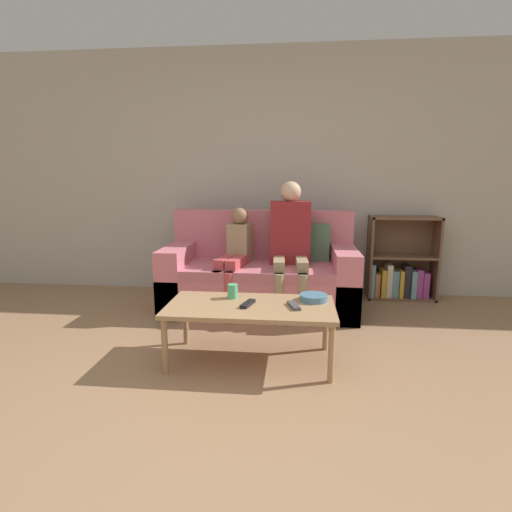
% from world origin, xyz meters
% --- Properties ---
extents(ground_plane, '(22.00, 22.00, 0.00)m').
position_xyz_m(ground_plane, '(0.00, 0.00, 0.00)').
color(ground_plane, '#997251').
extents(wall_back, '(12.00, 0.06, 2.60)m').
position_xyz_m(wall_back, '(0.00, 2.71, 1.30)').
color(wall_back, '#B7B2A8').
rests_on(wall_back, ground_plane).
extents(couch, '(1.80, 0.85, 0.94)m').
position_xyz_m(couch, '(0.10, 2.05, 0.31)').
color(couch, '#D1707F').
rests_on(couch, ground_plane).
extents(bookshelf, '(0.69, 0.28, 0.87)m').
position_xyz_m(bookshelf, '(1.52, 2.55, 0.33)').
color(bookshelf, brown).
rests_on(bookshelf, ground_plane).
extents(coffee_table, '(1.14, 0.57, 0.41)m').
position_xyz_m(coffee_table, '(0.13, 0.89, 0.37)').
color(coffee_table, '#A87F56').
rests_on(coffee_table, ground_plane).
extents(person_adult, '(0.38, 0.61, 1.23)m').
position_xyz_m(person_adult, '(0.37, 1.97, 0.71)').
color(person_adult, '#9E8966').
rests_on(person_adult, ground_plane).
extents(person_child, '(0.32, 0.62, 0.98)m').
position_xyz_m(person_child, '(-0.14, 1.92, 0.56)').
color(person_child, '#C6474C').
rests_on(person_child, ground_plane).
extents(cup_near, '(0.07, 0.07, 0.10)m').
position_xyz_m(cup_near, '(-0.02, 1.03, 0.46)').
color(cup_near, '#4CB77A').
rests_on(cup_near, coffee_table).
extents(tv_remote_0, '(0.09, 0.18, 0.02)m').
position_xyz_m(tv_remote_0, '(0.11, 0.87, 0.42)').
color(tv_remote_0, black).
rests_on(tv_remote_0, coffee_table).
extents(tv_remote_1, '(0.10, 0.18, 0.02)m').
position_xyz_m(tv_remote_1, '(0.42, 0.87, 0.42)').
color(tv_remote_1, '#47474C').
rests_on(tv_remote_1, coffee_table).
extents(snack_bowl, '(0.19, 0.19, 0.05)m').
position_xyz_m(snack_bowl, '(0.56, 1.03, 0.43)').
color(snack_bowl, teal).
rests_on(snack_bowl, coffee_table).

